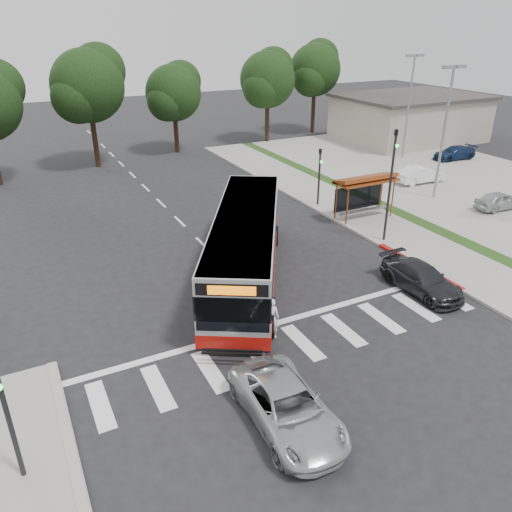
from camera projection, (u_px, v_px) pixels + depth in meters
ground at (248, 289)px, 24.09m from camera, size 140.00×140.00×0.00m
sidewalk_east at (338, 204)px, 35.02m from camera, size 4.00×40.00×0.12m
curb_east at (314, 208)px, 34.19m from camera, size 0.30×40.00×0.15m
curb_east_red at (419, 266)px, 26.14m from camera, size 0.32×6.00×0.15m
parking_lot at (442, 175)px, 41.56m from camera, size 18.00×36.00×0.10m
commercial_building at (409, 119)px, 53.17m from camera, size 14.00×10.00×4.40m
building_roof_cap at (412, 96)px, 52.17m from camera, size 14.60×10.60×0.30m
crosswalk_ladder at (303, 342)px, 20.06m from camera, size 18.00×2.60×0.01m
bus_shelter at (365, 184)px, 31.62m from camera, size 4.20×1.60×2.86m
traffic_signal_sw at (5, 406)px, 13.02m from camera, size 0.18×0.37×4.20m
traffic_signal_ne_tall at (391, 177)px, 27.57m from camera, size 0.18×0.37×6.50m
traffic_signal_ne_short at (319, 171)px, 33.80m from camera, size 0.18×0.37×4.00m
lot_light_front at (447, 115)px, 33.78m from camera, size 1.90×0.35×9.01m
lot_light_mid at (410, 93)px, 44.29m from camera, size 1.90×0.35×9.01m
tree_ne_a at (268, 79)px, 50.55m from camera, size 6.16×5.74×9.30m
tree_ne_b at (315, 69)px, 54.81m from camera, size 6.16×5.74×10.02m
tree_north_a at (88, 84)px, 41.34m from camera, size 6.60×6.15×10.17m
tree_north_b at (174, 92)px, 46.76m from camera, size 5.72×5.33×8.43m
transit_bus at (246, 247)px, 24.33m from camera, size 9.08×12.80×3.40m
pedestrian at (271, 318)px, 20.02m from camera, size 0.79×0.75×1.81m
dark_sedan at (421, 279)px, 23.63m from camera, size 1.89×4.50×1.30m
silver_suv_south at (287, 407)px, 15.73m from camera, size 2.45×5.03×1.38m
parked_car_0 at (499, 200)px, 33.71m from camera, size 3.65×1.61×1.22m
parked_car_1 at (420, 174)px, 39.20m from camera, size 4.15×1.61×1.35m
parked_car_3 at (454, 153)px, 45.89m from camera, size 4.21×1.96×1.19m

